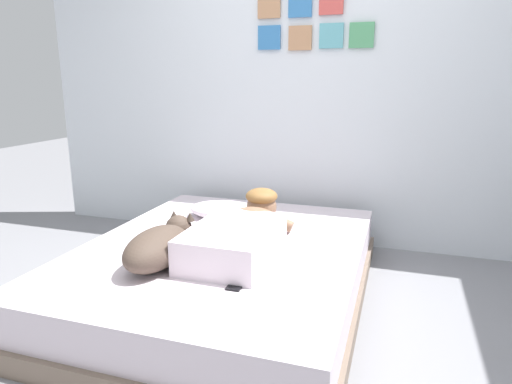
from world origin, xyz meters
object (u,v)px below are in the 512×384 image
(dog, at_px, (160,245))
(cell_phone, at_px, (237,284))
(pillow, at_px, (226,210))
(person_lying, at_px, (242,231))
(coffee_cup, at_px, (274,221))
(bed, at_px, (224,271))

(dog, bearing_deg, cell_phone, -13.15)
(pillow, relative_size, person_lying, 0.57)
(person_lying, distance_m, cell_phone, 0.46)
(person_lying, height_order, cell_phone, person_lying)
(person_lying, relative_size, cell_phone, 6.57)
(person_lying, relative_size, coffee_cup, 7.36)
(dog, height_order, cell_phone, dog)
(coffee_cup, bearing_deg, person_lying, -98.15)
(coffee_cup, bearing_deg, bed, -115.64)
(bed, relative_size, person_lying, 2.19)
(pillow, bearing_deg, coffee_cup, -13.24)
(bed, bearing_deg, person_lying, -16.07)
(pillow, bearing_deg, person_lying, -59.60)
(person_lying, bearing_deg, dog, -135.24)
(person_lying, distance_m, dog, 0.46)
(bed, bearing_deg, coffee_cup, 64.36)
(pillow, distance_m, cell_phone, 1.06)
(pillow, bearing_deg, cell_phone, -65.47)
(bed, xyz_separation_m, pillow, (-0.18, 0.49, 0.22))
(bed, distance_m, dog, 0.49)
(pillow, xyz_separation_m, person_lying, (0.31, -0.53, 0.05))
(dog, bearing_deg, person_lying, 44.76)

